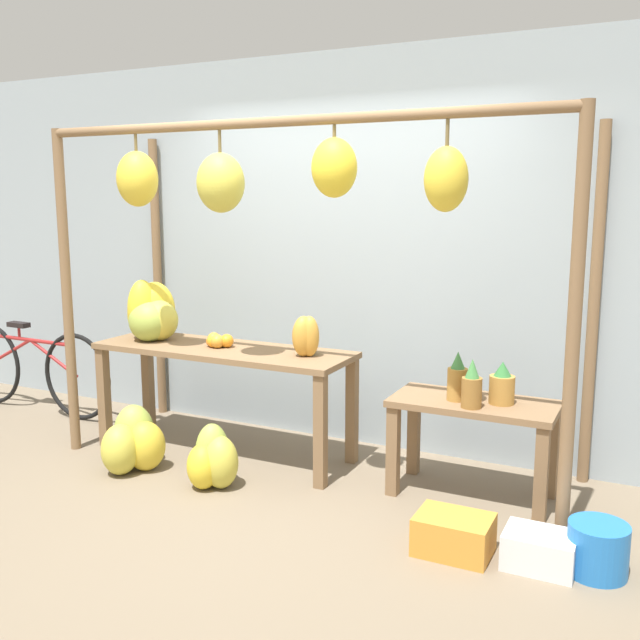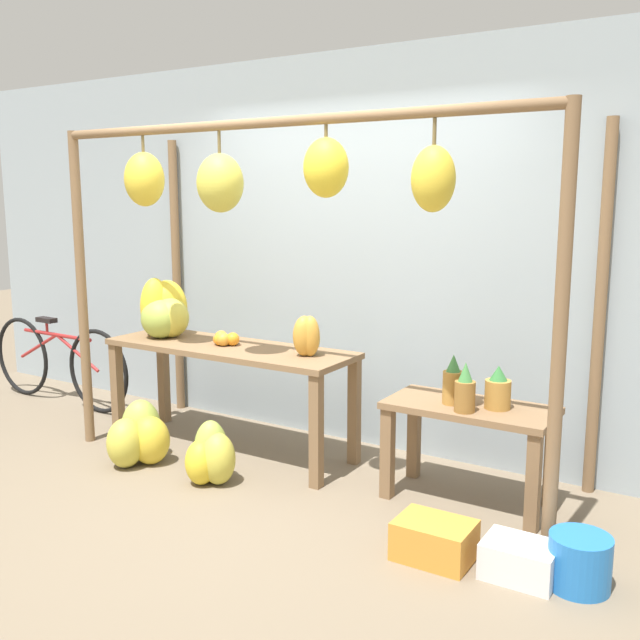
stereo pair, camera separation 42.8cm
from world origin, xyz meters
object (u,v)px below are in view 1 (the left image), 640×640
object	(u,v)px
papaya_pile	(307,337)
banana_pile_on_table	(151,315)
banana_pile_ground_right	(213,461)
parked_bicycle	(32,368)
fruit_crate_purple	(540,550)
blue_bucket	(598,549)
orange_pile	(219,341)
banana_pile_ground_left	(133,442)
pineapple_cluster	(479,384)
fruit_crate_white	(454,534)

from	to	relation	value
papaya_pile	banana_pile_on_table	bearing A→B (deg)	-179.48
banana_pile_ground_right	parked_bicycle	xyz separation A→B (m)	(-2.29, 0.67, 0.20)
papaya_pile	fruit_crate_purple	world-z (taller)	papaya_pile
banana_pile_on_table	blue_bucket	world-z (taller)	banana_pile_on_table
orange_pile	parked_bicycle	size ratio (longest dim) A/B	0.13
banana_pile_ground_left	banana_pile_ground_right	distance (m)	0.65
parked_bicycle	banana_pile_on_table	bearing A→B (deg)	-5.41
pineapple_cluster	parked_bicycle	xyz separation A→B (m)	(-3.81, 0.14, -0.34)
banana_pile_on_table	banana_pile_ground_left	size ratio (longest dim) A/B	0.84
banana_pile_on_table	fruit_crate_purple	size ratio (longest dim) A/B	1.33
banana_pile_on_table	pineapple_cluster	xyz separation A→B (m)	(2.42, -0.01, -0.23)
parked_bicycle	fruit_crate_purple	world-z (taller)	parked_bicycle
blue_bucket	parked_bicycle	size ratio (longest dim) A/B	0.16
pineapple_cluster	fruit_crate_purple	xyz separation A→B (m)	(0.48, -0.64, -0.63)
banana_pile_on_table	blue_bucket	bearing A→B (deg)	-10.62
banana_pile_ground_left	fruit_crate_white	distance (m)	2.24
blue_bucket	papaya_pile	size ratio (longest dim) A/B	1.07
pineapple_cluster	fruit_crate_purple	world-z (taller)	pineapple_cluster
fruit_crate_white	papaya_pile	xyz separation A→B (m)	(-1.21, 0.71, 0.79)
banana_pile_ground_right	papaya_pile	size ratio (longest dim) A/B	1.49
blue_bucket	papaya_pile	distance (m)	2.12
fruit_crate_white	blue_bucket	distance (m)	0.69
orange_pile	banana_pile_ground_left	xyz separation A→B (m)	(-0.35, -0.51, -0.63)
banana_pile_ground_right	papaya_pile	bearing A→B (deg)	55.61
banana_pile_ground_left	banana_pile_on_table	bearing A→B (deg)	114.88
fruit_crate_white	parked_bicycle	world-z (taller)	parked_bicycle
banana_pile_ground_right	blue_bucket	distance (m)	2.26
orange_pile	pineapple_cluster	distance (m)	1.82
papaya_pile	banana_pile_ground_right	bearing A→B (deg)	-124.39
banana_pile_ground_left	fruit_crate_purple	distance (m)	2.66
banana_pile_ground_right	banana_pile_ground_left	bearing A→B (deg)	178.50
fruit_crate_purple	fruit_crate_white	bearing A→B (deg)	-173.85
fruit_crate_white	fruit_crate_purple	bearing A→B (deg)	6.15
blue_bucket	parked_bicycle	xyz separation A→B (m)	(-4.55, 0.72, 0.25)
pineapple_cluster	fruit_crate_white	size ratio (longest dim) A/B	1.02
fruit_crate_purple	papaya_pile	bearing A→B (deg)	157.84
banana_pile_ground_right	fruit_crate_purple	bearing A→B (deg)	-3.16
banana_pile_ground_left	blue_bucket	xyz separation A→B (m)	(2.91, -0.07, -0.06)
orange_pile	blue_bucket	xyz separation A→B (m)	(2.56, -0.58, -0.68)
orange_pile	fruit_crate_white	world-z (taller)	orange_pile
banana_pile_on_table	fruit_crate_white	xyz separation A→B (m)	(2.48, -0.70, -0.85)
banana_pile_on_table	banana_pile_ground_left	distance (m)	0.96
pineapple_cluster	parked_bicycle	distance (m)	3.83
pineapple_cluster	blue_bucket	bearing A→B (deg)	-38.41
banana_pile_on_table	parked_bicycle	xyz separation A→B (m)	(-1.40, 0.13, -0.57)
blue_bucket	fruit_crate_purple	size ratio (longest dim) A/B	0.84
banana_pile_on_table	fruit_crate_white	distance (m)	2.71
parked_bicycle	fruit_crate_white	bearing A→B (deg)	-12.06
pineapple_cluster	papaya_pile	world-z (taller)	papaya_pile
banana_pile_ground_left	parked_bicycle	xyz separation A→B (m)	(-1.64, 0.66, 0.19)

